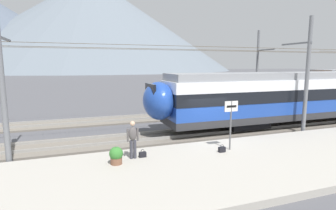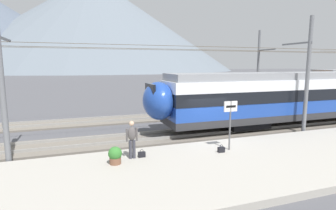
# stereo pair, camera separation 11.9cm
# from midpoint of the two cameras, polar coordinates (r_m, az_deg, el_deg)

# --- Properties ---
(ground_plane) EXTENTS (400.00, 400.00, 0.00)m
(ground_plane) POSITION_cam_midpoint_polar(r_m,az_deg,el_deg) (16.01, 7.75, -7.43)
(ground_plane) COLOR #4C4C51
(platform_slab) EXTENTS (120.00, 6.35, 0.28)m
(platform_slab) POSITION_cam_midpoint_polar(r_m,az_deg,el_deg) (12.58, 16.64, -11.57)
(platform_slab) COLOR #A39E93
(platform_slab) RESTS_ON ground
(track_near) EXTENTS (120.00, 3.00, 0.28)m
(track_near) POSITION_cam_midpoint_polar(r_m,az_deg,el_deg) (17.16, 5.69, -6.06)
(track_near) COLOR #6B6359
(track_near) RESTS_ON ground
(track_far) EXTENTS (120.00, 3.00, 0.28)m
(track_far) POSITION_cam_midpoint_polar(r_m,az_deg,el_deg) (22.47, -0.67, -2.50)
(track_far) COLOR #6B6359
(track_far) RESTS_ON ground
(train_near_platform) EXTENTS (29.51, 2.98, 4.27)m
(train_near_platform) POSITION_cam_midpoint_polar(r_m,az_deg,el_deg) (24.03, 31.60, 2.15)
(train_near_platform) COLOR #2D2D30
(train_near_platform) RESTS_ON track_near
(catenary_mast_west) EXTENTS (48.10, 2.44, 7.79)m
(catenary_mast_west) POSITION_cam_midpoint_polar(r_m,az_deg,el_deg) (13.35, -31.98, 5.79)
(catenary_mast_west) COLOR slate
(catenary_mast_west) RESTS_ON ground
(catenary_mast_mid) EXTENTS (48.10, 2.44, 7.29)m
(catenary_mast_mid) POSITION_cam_midpoint_polar(r_m,az_deg,el_deg) (18.85, 26.91, 6.05)
(catenary_mast_mid) COLOR slate
(catenary_mast_mid) RESTS_ON ground
(catenary_mast_far_side) EXTENTS (48.10, 2.57, 7.79)m
(catenary_mast_far_side) POSITION_cam_midpoint_polar(r_m,az_deg,el_deg) (29.05, 18.51, 7.56)
(catenary_mast_far_side) COLOR slate
(catenary_mast_far_side) RESTS_ON ground
(platform_sign) EXTENTS (0.70, 0.08, 2.39)m
(platform_sign) POSITION_cam_midpoint_polar(r_m,az_deg,el_deg) (13.21, 12.96, -1.95)
(platform_sign) COLOR #59595B
(platform_sign) RESTS_ON platform_slab
(passenger_walking) EXTENTS (0.53, 0.22, 1.69)m
(passenger_walking) POSITION_cam_midpoint_polar(r_m,az_deg,el_deg) (11.95, -7.76, -6.89)
(passenger_walking) COLOR #383842
(passenger_walking) RESTS_ON platform_slab
(handbag_beside_passenger) EXTENTS (0.32, 0.18, 0.36)m
(handbag_beside_passenger) POSITION_cam_midpoint_polar(r_m,az_deg,el_deg) (12.31, -5.70, -10.40)
(handbag_beside_passenger) COLOR black
(handbag_beside_passenger) RESTS_ON platform_slab
(handbag_near_sign) EXTENTS (0.32, 0.18, 0.38)m
(handbag_near_sign) POSITION_cam_midpoint_polar(r_m,az_deg,el_deg) (13.14, 11.12, -9.24)
(handbag_near_sign) COLOR black
(handbag_near_sign) RESTS_ON platform_slab
(potted_plant_platform_edge) EXTENTS (0.57, 0.57, 0.74)m
(potted_plant_platform_edge) POSITION_cam_midpoint_polar(r_m,az_deg,el_deg) (11.58, -11.24, -10.33)
(potted_plant_platform_edge) COLOR brown
(potted_plant_platform_edge) RESTS_ON platform_slab
(mountain_central_peak) EXTENTS (200.23, 200.23, 67.26)m
(mountain_central_peak) POSITION_cam_midpoint_polar(r_m,az_deg,el_deg) (213.94, -15.86, 16.19)
(mountain_central_peak) COLOR slate
(mountain_central_peak) RESTS_ON ground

